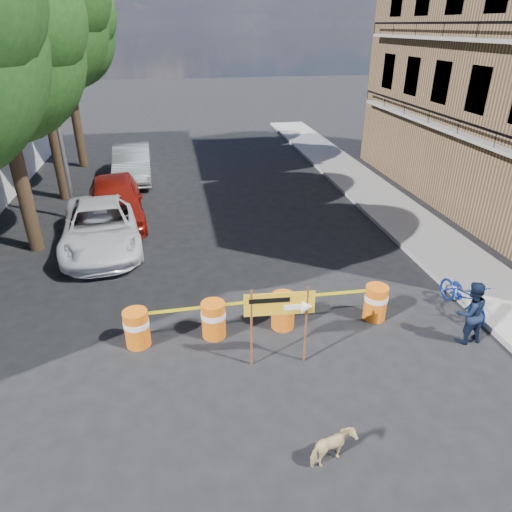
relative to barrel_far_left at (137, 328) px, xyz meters
name	(u,v)px	position (x,y,z in m)	size (l,w,h in m)	color
ground	(290,363)	(3.27, -1.27, -0.47)	(120.00, 120.00, 0.00)	black
sidewalk_east	(419,231)	(9.47, 4.73, -0.40)	(2.40, 40.00, 0.15)	gray
tree_mid_b	(33,21)	(-3.47, 10.74, 6.24)	(5.67, 5.40, 9.62)	#332316
tree_far	(63,34)	(-3.47, 15.74, 5.74)	(5.04, 4.80, 8.84)	#332316
streetlamp	(55,98)	(-2.67, 8.23, 3.90)	(1.25, 0.18, 8.00)	gray
barrel_far_left	(137,328)	(0.00, 0.00, 0.00)	(0.58, 0.58, 0.90)	#DE510D
barrel_mid_left	(214,319)	(1.75, 0.04, 0.00)	(0.58, 0.58, 0.90)	#DE510D
barrel_mid_right	(283,310)	(3.42, 0.10, 0.00)	(0.58, 0.58, 0.90)	#DE510D
barrel_far_right	(376,302)	(5.77, 0.05, 0.00)	(0.58, 0.58, 0.90)	#DE510D
detour_sign	(289,309)	(3.21, -1.21, 0.91)	(1.46, 0.29, 1.88)	#592D19
pedestrian	(470,313)	(7.46, -1.19, 0.30)	(0.75, 0.59, 1.55)	black
bicycle	(466,281)	(8.07, -0.07, 0.43)	(0.63, 0.94, 1.80)	navy
dog	(333,448)	(3.35, -3.83, -0.14)	(0.36, 0.79, 0.67)	#D8BB7B
suv_white	(101,226)	(-1.39, 5.54, 0.25)	(2.40, 5.20, 1.45)	white
sedan_red	(115,200)	(-1.14, 7.71, 0.36)	(1.96, 4.88, 1.66)	maroon
sedan_silver	(132,163)	(-0.83, 13.01, 0.31)	(1.66, 4.76, 1.57)	#9DA0A3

